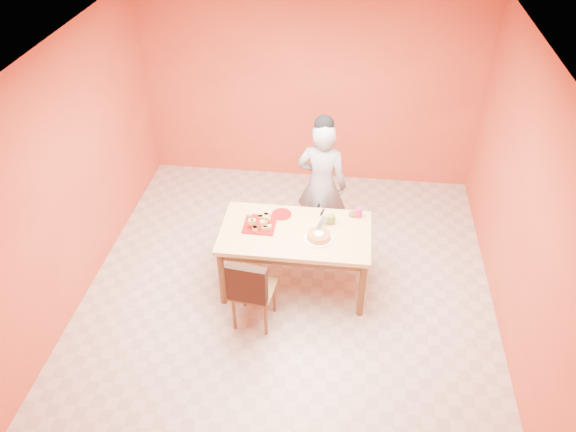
# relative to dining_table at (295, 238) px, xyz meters

# --- Properties ---
(floor) EXTENTS (5.00, 5.00, 0.00)m
(floor) POSITION_rel_dining_table_xyz_m (-0.06, -0.18, -0.67)
(floor) COLOR beige
(floor) RESTS_ON ground
(ceiling) EXTENTS (5.00, 5.00, 0.00)m
(ceiling) POSITION_rel_dining_table_xyz_m (-0.06, -0.18, 2.03)
(ceiling) COLOR silver
(ceiling) RESTS_ON wall_back
(wall_back) EXTENTS (4.50, 0.00, 4.50)m
(wall_back) POSITION_rel_dining_table_xyz_m (-0.06, 2.32, 0.68)
(wall_back) COLOR #DA5632
(wall_back) RESTS_ON floor
(wall_left) EXTENTS (0.00, 5.00, 5.00)m
(wall_left) POSITION_rel_dining_table_xyz_m (-2.31, -0.18, 0.68)
(wall_left) COLOR #DA5632
(wall_left) RESTS_ON floor
(wall_right) EXTENTS (0.00, 5.00, 5.00)m
(wall_right) POSITION_rel_dining_table_xyz_m (2.19, -0.18, 0.68)
(wall_right) COLOR #DA5632
(wall_right) RESTS_ON floor
(dining_table) EXTENTS (1.60, 0.90, 0.76)m
(dining_table) POSITION_rel_dining_table_xyz_m (0.00, 0.00, 0.00)
(dining_table) COLOR #E6CD78
(dining_table) RESTS_ON floor
(dining_chair) EXTENTS (0.47, 0.53, 0.92)m
(dining_chair) POSITION_rel_dining_table_xyz_m (-0.36, -0.62, -0.19)
(dining_chair) COLOR brown
(dining_chair) RESTS_ON floor
(pastry_pile) EXTENTS (0.31, 0.31, 0.10)m
(pastry_pile) POSITION_rel_dining_table_xyz_m (-0.39, 0.05, 0.16)
(pastry_pile) COLOR tan
(pastry_pile) RESTS_ON pastry_platter
(person) EXTENTS (0.64, 0.47, 1.63)m
(person) POSITION_rel_dining_table_xyz_m (0.22, 0.83, 0.15)
(person) COLOR gray
(person) RESTS_ON floor
(pastry_platter) EXTENTS (0.35, 0.35, 0.02)m
(pastry_platter) POSITION_rel_dining_table_xyz_m (-0.39, 0.05, 0.10)
(pastry_platter) COLOR maroon
(pastry_platter) RESTS_ON dining_table
(red_dinner_plate) EXTENTS (0.23, 0.23, 0.01)m
(red_dinner_plate) POSITION_rel_dining_table_xyz_m (-0.18, 0.27, 0.10)
(red_dinner_plate) COLOR maroon
(red_dinner_plate) RESTS_ON dining_table
(white_cake_plate) EXTENTS (0.37, 0.37, 0.01)m
(white_cake_plate) POSITION_rel_dining_table_xyz_m (0.26, -0.10, 0.10)
(white_cake_plate) COLOR white
(white_cake_plate) RESTS_ON dining_table
(sponge_cake) EXTENTS (0.27, 0.27, 0.06)m
(sponge_cake) POSITION_rel_dining_table_xyz_m (0.26, -0.10, 0.13)
(sponge_cake) COLOR #C88833
(sponge_cake) RESTS_ON white_cake_plate
(cake_server) EXTENTS (0.10, 0.25, 0.01)m
(cake_server) POSITION_rel_dining_table_xyz_m (0.27, 0.08, 0.17)
(cake_server) COLOR silver
(cake_server) RESTS_ON sponge_cake
(egg_ornament) EXTENTS (0.11, 0.09, 0.14)m
(egg_ornament) POSITION_rel_dining_table_xyz_m (0.36, 0.17, 0.16)
(egg_ornament) COLOR olive
(egg_ornament) RESTS_ON dining_table
(magenta_glass) EXTENTS (0.10, 0.10, 0.11)m
(magenta_glass) POSITION_rel_dining_table_xyz_m (0.66, 0.34, 0.15)
(magenta_glass) COLOR #C01C66
(magenta_glass) RESTS_ON dining_table
(checker_tin) EXTENTS (0.11, 0.11, 0.03)m
(checker_tin) POSITION_rel_dining_table_xyz_m (0.60, 0.35, 0.11)
(checker_tin) COLOR #341F0E
(checker_tin) RESTS_ON dining_table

